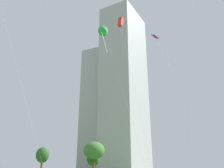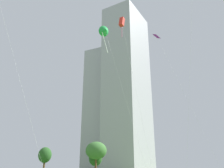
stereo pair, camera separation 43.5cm
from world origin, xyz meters
TOP-DOWN VIEW (x-y plane):
  - kite_flying_0 at (-3.35, 10.27)m, footprint 7.48×2.33m
  - kite_flying_2 at (-1.29, 28.73)m, footprint 10.87×1.51m
  - kite_flying_3 at (-6.75, 21.99)m, footprint 7.46×4.09m
  - park_tree_0 at (-29.26, 24.46)m, footprint 3.07×3.07m
  - park_tree_1 at (-18.03, 29.31)m, footprint 4.82×4.82m
  - park_tree_2 at (-19.42, 31.06)m, footprint 3.08×3.08m
  - distant_highrise_0 at (-42.68, 92.34)m, footprint 18.43×26.05m
  - distant_highrise_1 at (-56.84, 96.69)m, footprint 26.33×23.94m

SIDE VIEW (x-z plane):
  - park_tree_2 at x=-19.42m, z-range 1.35..7.47m
  - park_tree_0 at x=-29.26m, z-range 1.64..8.64m
  - park_tree_1 at x=-18.03m, z-range 2.02..10.11m
  - kite_flying_0 at x=-3.35m, z-range 10.73..34.24m
  - kite_flying_2 at x=-1.29m, z-range 14.60..45.74m
  - kite_flying_3 at x=-6.75m, z-range 15.50..49.01m
  - distant_highrise_1 at x=-56.84m, z-range 0.00..71.04m
  - distant_highrise_0 at x=-42.68m, z-range 0.00..91.52m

